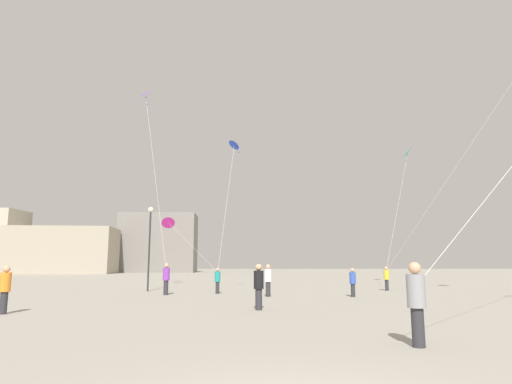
{
  "coord_description": "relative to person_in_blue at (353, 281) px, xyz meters",
  "views": [
    {
      "loc": [
        -0.69,
        -5.37,
        1.82
      ],
      "look_at": [
        0.0,
        22.31,
        6.36
      ],
      "focal_mm": 30.7,
      "sensor_mm": 36.0,
      "label": 1
    }
  ],
  "objects": [
    {
      "name": "person_in_blue",
      "position": [
        0.0,
        0.0,
        0.0
      ],
      "size": [
        0.34,
        0.34,
        1.58
      ],
      "rotation": [
        0.0,
        0.0,
        3.25
      ],
      "color": "#2D2D33",
      "rests_on": "ground_plane"
    },
    {
      "name": "person_in_grey",
      "position": [
        -2.15,
        -14.65,
        0.15
      ],
      "size": [
        0.4,
        0.4,
        1.86
      ],
      "rotation": [
        0.0,
        0.0,
        5.93
      ],
      "color": "#2D2D33",
      "rests_on": "ground_plane"
    },
    {
      "name": "person_in_black",
      "position": [
        -5.43,
        -6.77,
        0.13
      ],
      "size": [
        0.39,
        0.39,
        1.81
      ],
      "rotation": [
        0.0,
        0.0,
        5.29
      ],
      "color": "#2D2D33",
      "rests_on": "ground_plane"
    },
    {
      "name": "person_in_orange",
      "position": [
        -14.8,
        -7.95,
        0.1
      ],
      "size": [
        0.38,
        0.38,
        1.75
      ],
      "rotation": [
        0.0,
        0.0,
        3.44
      ],
      "color": "#2D2D33",
      "rests_on": "ground_plane"
    },
    {
      "name": "person_in_purple",
      "position": [
        -10.63,
        1.82,
        0.15
      ],
      "size": [
        0.4,
        0.4,
        1.85
      ],
      "rotation": [
        0.0,
        0.0,
        1.74
      ],
      "color": "#2D2D33",
      "rests_on": "ground_plane"
    },
    {
      "name": "lamppost_east",
      "position": [
        -12.45,
        5.3,
        2.86
      ],
      "size": [
        0.36,
        0.36,
        5.65
      ],
      "color": "#2D2D30",
      "rests_on": "ground_plane"
    },
    {
      "name": "person_in_yellow",
      "position": [
        3.71,
        5.65,
        0.02
      ],
      "size": [
        0.35,
        0.35,
        1.62
      ],
      "rotation": [
        0.0,
        0.0,
        0.74
      ],
      "color": "#2D2D33",
      "rests_on": "ground_plane"
    },
    {
      "name": "person_in_teal",
      "position": [
        -7.66,
        2.85,
        -0.01
      ],
      "size": [
        0.34,
        0.34,
        1.57
      ],
      "rotation": [
        0.0,
        0.0,
        4.16
      ],
      "color": "#2D2D33",
      "rests_on": "ground_plane"
    },
    {
      "name": "kite_magenta_diamond",
      "position": [
        -13.48,
        18.26,
        4.91
      ],
      "size": [
        6.6,
        16.11,
        5.07
      ],
      "color": "#D12899"
    },
    {
      "name": "kite_cobalt_diamond",
      "position": [
        -6.8,
        6.2,
        9.37
      ],
      "size": [
        1.43,
        3.98,
        9.4
      ],
      "color": "blue"
    },
    {
      "name": "kite_cyan_delta",
      "position": [
        8.85,
        13.99,
        10.93
      ],
      "size": [
        5.78,
        9.4,
        11.1
      ],
      "color": "#1EB2C6"
    },
    {
      "name": "building_right_hall",
      "position": [
        -24.29,
        69.44,
        5.25
      ],
      "size": [
        15.74,
        9.81,
        12.23
      ],
      "color": "gray",
      "rests_on": "ground_plane"
    },
    {
      "name": "person_in_white",
      "position": [
        -4.69,
        0.33,
        0.11
      ],
      "size": [
        0.39,
        0.39,
        1.78
      ],
      "rotation": [
        0.0,
        0.0,
        0.68
      ],
      "color": "#2D2D33",
      "rests_on": "ground_plane"
    },
    {
      "name": "building_centre_hall",
      "position": [
        -42.29,
        57.98,
        3.36
      ],
      "size": [
        24.2,
        11.76,
        8.45
      ],
      "color": "#A39984",
      "rests_on": "ground_plane"
    },
    {
      "name": "kite_violet_delta",
      "position": [
        -13.1,
        5.27,
        12.59
      ],
      "size": [
        3.18,
        4.18,
        12.8
      ],
      "color": "purple"
    }
  ]
}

